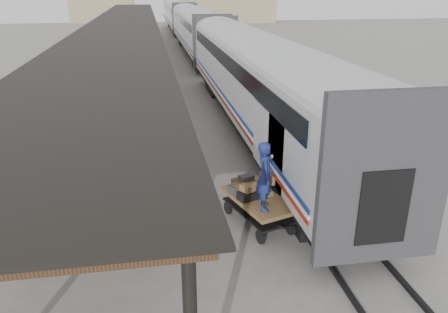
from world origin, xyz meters
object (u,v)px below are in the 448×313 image
luggage_tug (145,83)px  porter (265,176)px  pedestrian (127,88)px  baggage_cart (258,204)px

luggage_tug → porter: (3.27, -18.64, 1.17)m
luggage_tug → pedestrian: size_ratio=0.87×
baggage_cart → porter: size_ratio=1.37×
luggage_tug → pedestrian: (-0.99, -2.76, 0.27)m
baggage_cart → porter: 1.35m
baggage_cart → pedestrian: pedestrian is taller
baggage_cart → porter: bearing=-108.0°
porter → baggage_cart: bearing=10.1°
baggage_cart → porter: (0.00, -0.65, 1.18)m
baggage_cart → porter: porter is taller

